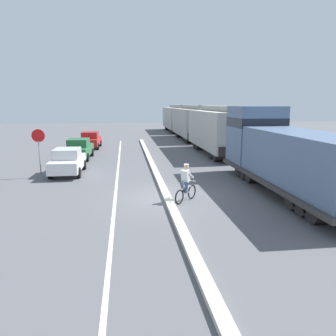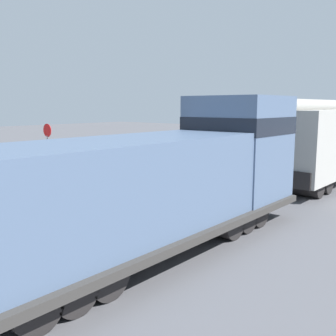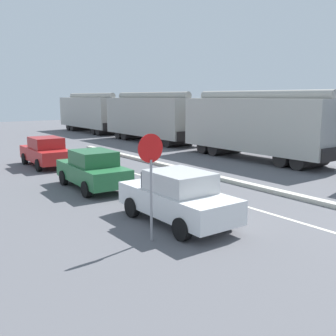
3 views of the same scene
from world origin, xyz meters
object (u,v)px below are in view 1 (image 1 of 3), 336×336
Objects in this scene: parked_car_red at (90,140)px; stop_sign at (39,144)px; hopper_car_lead at (217,130)px; parked_car_white at (68,161)px; hopper_car_trailing at (176,118)px; cyclist at (186,184)px; parked_car_green at (79,149)px; hopper_car_middle at (190,122)px; locomotive at (282,155)px.

parked_car_red is 1.47× the size of stop_sign.
hopper_car_lead reaches higher than parked_car_white.
stop_sign reaches higher than parked_car_white.
cyclist is (-5.26, -36.89, -1.26)m from hopper_car_trailing.
parked_car_green is at bearing -115.34° from hopper_car_trailing.
hopper_car_middle is 6.18× the size of cyclist.
parked_car_green is (-11.56, -1.21, -1.26)m from hopper_car_lead.
hopper_car_middle reaches higher than parked_car_red.
hopper_car_lead is (0.00, 12.16, 0.28)m from locomotive.
parked_car_white is 12.16m from parked_car_red.
stop_sign is (-1.66, -12.92, 1.21)m from parked_car_red.
hopper_car_lead reaches higher than parked_car_green.
parked_car_green is at bearing 116.80° from cyclist.
parked_car_white is at bearing 27.44° from stop_sign.
hopper_car_trailing is at bearing 69.12° from parked_car_white.
hopper_car_lead is 6.18× the size of cyclist.
hopper_car_lead is at bearing 5.99° from parked_car_green.
hopper_car_lead is at bearing 90.00° from locomotive.
cyclist is at bearing -37.87° from stop_sign.
parked_car_white is at bearing 132.74° from cyclist.
hopper_car_trailing is (0.00, 35.36, 0.28)m from locomotive.
locomotive is 2.74× the size of parked_car_red.
hopper_car_lead is at bearing 68.99° from cyclist.
parked_car_white is at bearing 155.59° from locomotive.
locomotive is 2.72× the size of parked_car_green.
hopper_car_middle is (0.00, 11.60, 0.00)m from hopper_car_lead.
hopper_car_trailing is at bearing 67.24° from stop_sign.
hopper_car_trailing is 2.52× the size of parked_car_white.
hopper_car_lead is 11.69m from parked_car_green.
hopper_car_trailing reaches higher than cyclist.
stop_sign is at bearing -123.89° from hopper_car_middle.
locomotive is 13.71m from stop_sign.
cyclist is at bearing -163.74° from locomotive.
parked_car_green is 2.49× the size of cyclist.
hopper_car_middle is at bearing 47.95° from parked_car_green.
parked_car_green is (-0.06, 5.72, 0.00)m from parked_car_white.
parked_car_red is (-11.31, -6.38, -1.26)m from hopper_car_middle.
hopper_car_middle is 3.68× the size of stop_sign.
parked_car_white is 2.05m from stop_sign.
cyclist is 0.60× the size of stop_sign.
cyclist is (6.30, -12.48, 0.00)m from parked_car_green.
stop_sign is (-1.47, -0.76, 1.21)m from parked_car_white.
hopper_car_trailing is 32.28m from parked_car_white.
parked_car_white is 5.72m from parked_car_green.
cyclist is (6.05, -18.91, 0.00)m from parked_car_red.
stop_sign is at bearing -112.76° from hopper_car_trailing.
locomotive is 4.03× the size of stop_sign.
locomotive is at bearing -56.95° from parked_car_red.
locomotive reaches higher than stop_sign.
locomotive is 12.16m from hopper_car_lead.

